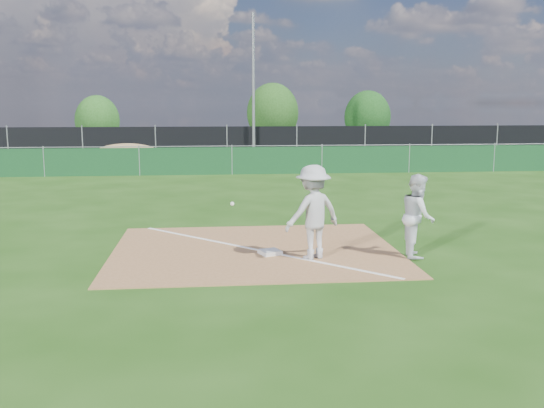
{
  "coord_description": "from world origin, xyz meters",
  "views": [
    {
      "loc": [
        -0.9,
        -11.54,
        3.11
      ],
      "look_at": [
        0.36,
        1.0,
        1.0
      ],
      "focal_mm": 40.0,
      "sensor_mm": 36.0,
      "label": 1
    }
  ],
  "objects": [
    {
      "name": "car_right",
      "position": [
        7.0,
        26.65,
        0.63
      ],
      "size": [
        4.59,
        3.04,
        1.24
      ],
      "primitive_type": "imported",
      "rotation": [
        0.0,
        0.0,
        1.91
      ],
      "color": "black",
      "rests_on": "parking_lot"
    },
    {
      "name": "tree_mid",
      "position": [
        3.75,
        34.24,
        2.38
      ],
      "size": [
        3.89,
        3.89,
        4.61
      ],
      "color": "#382316",
      "rests_on": "ground"
    },
    {
      "name": "green_fence",
      "position": [
        0.0,
        15.0,
        0.6
      ],
      "size": [
        44.0,
        0.05,
        1.2
      ],
      "primitive_type": "cube",
      "color": "#103A1B",
      "rests_on": "ground"
    },
    {
      "name": "first_base",
      "position": [
        0.28,
        0.58,
        0.06
      ],
      "size": [
        0.51,
        0.51,
        0.08
      ],
      "primitive_type": "cube",
      "rotation": [
        0.0,
        0.0,
        0.35
      ],
      "color": "silver",
      "rests_on": "infield_dirt"
    },
    {
      "name": "infield_dirt",
      "position": [
        0.0,
        1.0,
        0.01
      ],
      "size": [
        6.0,
        5.0,
        0.02
      ],
      "primitive_type": "cube",
      "color": "#8D6038",
      "rests_on": "ground"
    },
    {
      "name": "car_mid",
      "position": [
        -1.08,
        27.39,
        0.75
      ],
      "size": [
        4.69,
        2.44,
        1.47
      ],
      "primitive_type": "imported",
      "rotation": [
        0.0,
        0.0,
        1.36
      ],
      "color": "black",
      "rests_on": "parking_lot"
    },
    {
      "name": "light_pole",
      "position": [
        1.5,
        22.7,
        4.0
      ],
      "size": [
        0.16,
        0.16,
        8.0
      ],
      "primitive_type": "cylinder",
      "color": "slate",
      "rests_on": "ground"
    },
    {
      "name": "parking_lot",
      "position": [
        0.0,
        28.0,
        0.01
      ],
      "size": [
        46.0,
        9.0,
        0.01
      ],
      "primitive_type": "cube",
      "color": "black",
      "rests_on": "ground"
    },
    {
      "name": "ground",
      "position": [
        0.0,
        10.0,
        0.0
      ],
      "size": [
        90.0,
        90.0,
        0.0
      ],
      "primitive_type": "plane",
      "color": "#1B420E",
      "rests_on": "ground"
    },
    {
      "name": "tree_right",
      "position": [
        10.65,
        32.75,
        2.08
      ],
      "size": [
        3.4,
        3.4,
        4.03
      ],
      "color": "#382316",
      "rests_on": "ground"
    },
    {
      "name": "tree_left",
      "position": [
        -8.86,
        32.55,
        1.88
      ],
      "size": [
        3.09,
        3.09,
        3.66
      ],
      "color": "#382316",
      "rests_on": "ground"
    },
    {
      "name": "play_at_first",
      "position": [
        1.1,
        0.17,
        0.96
      ],
      "size": [
        2.35,
        1.14,
        1.88
      ],
      "color": "silver",
      "rests_on": "infield_dirt"
    },
    {
      "name": "dirt_mound",
      "position": [
        -5.0,
        18.5,
        0.58
      ],
      "size": [
        3.38,
        2.6,
        1.17
      ],
      "primitive_type": "ellipsoid",
      "color": "olive",
      "rests_on": "ground"
    },
    {
      "name": "black_fence",
      "position": [
        0.0,
        23.0,
        0.9
      ],
      "size": [
        46.0,
        0.04,
        1.8
      ],
      "primitive_type": "cube",
      "color": "black",
      "rests_on": "ground"
    },
    {
      "name": "foul_line",
      "position": [
        0.0,
        1.0,
        0.03
      ],
      "size": [
        5.01,
        5.01,
        0.01
      ],
      "primitive_type": "cube",
      "rotation": [
        0.0,
        0.0,
        0.79
      ],
      "color": "white",
      "rests_on": "infield_dirt"
    },
    {
      "name": "runner",
      "position": [
        3.25,
        0.17,
        0.85
      ],
      "size": [
        0.79,
        0.93,
        1.7
      ],
      "primitive_type": "imported",
      "rotation": [
        0.0,
        0.0,
        1.38
      ],
      "color": "silver",
      "rests_on": "ground"
    },
    {
      "name": "car_left",
      "position": [
        -7.96,
        28.48,
        0.76
      ],
      "size": [
        4.73,
        3.17,
        1.5
      ],
      "primitive_type": "imported",
      "rotation": [
        0.0,
        0.0,
        1.92
      ],
      "color": "#9EA1A5",
      "rests_on": "parking_lot"
    }
  ]
}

